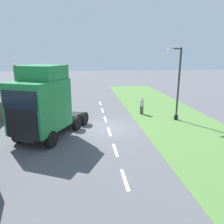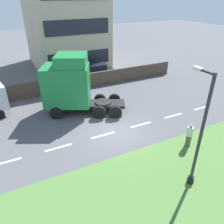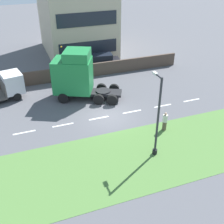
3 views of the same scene
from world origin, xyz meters
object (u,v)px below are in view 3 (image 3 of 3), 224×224
lorry_cab (75,75)px  parked_car (101,62)px  pedestrian (165,122)px  flatbed_truck (8,85)px  lamp_post (157,121)px

lorry_cab → parked_car: (6.27, -4.57, -1.50)m
lorry_cab → pedestrian: bearing=-121.1°
flatbed_truck → pedestrian: bearing=36.7°
lamp_post → pedestrian: bearing=-42.0°
lamp_post → pedestrian: lamp_post is taller
flatbed_truck → lamp_post: bearing=24.9°
lorry_cab → lamp_post: (-10.49, -3.17, 0.32)m
lorry_cab → lamp_post: lamp_post is taller
lorry_cab → parked_car: 7.90m
flatbed_truck → pedestrian: (-10.37, -11.61, -0.53)m
parked_car → lamp_post: lamp_post is taller
lorry_cab → pedestrian: lorry_cab is taller
parked_car → lamp_post: (-16.76, 1.40, 1.82)m
parked_car → lamp_post: size_ratio=0.81×
parked_car → pedestrian: parked_car is taller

